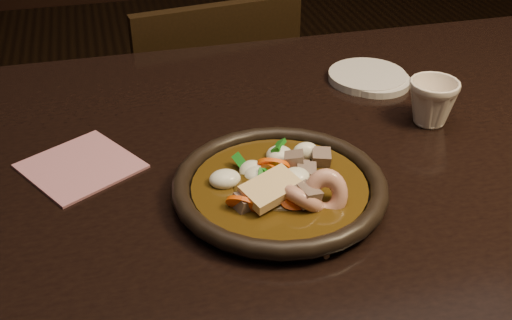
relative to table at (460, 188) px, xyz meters
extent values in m
cube|color=black|center=(0.00, 0.00, 0.06)|extent=(1.60, 0.90, 0.04)
cylinder|color=black|center=(-0.72, 0.37, -0.32)|extent=(0.06, 0.06, 0.71)
cube|color=black|center=(-0.28, 0.70, -0.29)|extent=(0.43, 0.43, 0.04)
cylinder|color=black|center=(-0.16, 0.88, -0.49)|extent=(0.03, 0.03, 0.37)
cylinder|color=black|center=(-0.11, 0.57, -0.49)|extent=(0.03, 0.03, 0.37)
cylinder|color=black|center=(-0.46, 0.83, -0.49)|extent=(0.03, 0.03, 0.37)
cylinder|color=black|center=(-0.41, 0.53, -0.49)|extent=(0.03, 0.03, 0.37)
cube|color=black|center=(-0.26, 0.53, -0.07)|extent=(0.36, 0.08, 0.40)
cylinder|color=black|center=(-0.30, -0.05, 0.08)|extent=(0.25, 0.25, 0.01)
torus|color=black|center=(-0.30, -0.05, 0.09)|extent=(0.27, 0.27, 0.02)
cylinder|color=#3C290B|center=(-0.30, -0.05, 0.09)|extent=(0.22, 0.22, 0.01)
ellipsoid|color=#3C290B|center=(-0.30, -0.05, 0.09)|extent=(0.12, 0.12, 0.03)
torus|color=#DEA78C|center=(-0.28, -0.10, 0.10)|extent=(0.07, 0.07, 0.05)
torus|color=#DEA78C|center=(-0.26, -0.10, 0.11)|extent=(0.06, 0.05, 0.06)
cube|color=#7F685C|center=(-0.28, -0.10, 0.11)|extent=(0.04, 0.04, 0.03)
cube|color=#7F685C|center=(-0.35, -0.09, 0.10)|extent=(0.03, 0.03, 0.03)
cube|color=#7F685C|center=(-0.27, -0.04, 0.10)|extent=(0.03, 0.04, 0.03)
cube|color=#7F685C|center=(-0.27, -0.03, 0.11)|extent=(0.03, 0.03, 0.03)
cube|color=#7F685C|center=(-0.28, -0.10, 0.11)|extent=(0.03, 0.03, 0.03)
cube|color=#7F685C|center=(-0.26, -0.05, 0.10)|extent=(0.03, 0.03, 0.03)
cube|color=#7F685C|center=(-0.23, -0.02, 0.10)|extent=(0.03, 0.03, 0.03)
cylinder|color=#ED4D07|center=(-0.33, -0.08, 0.10)|extent=(0.03, 0.05, 0.04)
cylinder|color=#ED4D07|center=(-0.30, -0.03, 0.11)|extent=(0.05, 0.04, 0.04)
cylinder|color=#ED4D07|center=(-0.29, -0.10, 0.10)|extent=(0.04, 0.04, 0.03)
cylinder|color=#ED4D07|center=(-0.31, -0.05, 0.11)|extent=(0.03, 0.05, 0.04)
cylinder|color=#ED4D07|center=(-0.36, -0.09, 0.10)|extent=(0.05, 0.04, 0.04)
cylinder|color=#ED4D07|center=(-0.29, -0.06, 0.10)|extent=(0.05, 0.04, 0.04)
cube|color=#157116|center=(-0.27, -0.04, 0.10)|extent=(0.02, 0.04, 0.03)
cube|color=#157116|center=(-0.30, -0.04, 0.11)|extent=(0.04, 0.02, 0.02)
cube|color=#157116|center=(-0.28, 0.02, 0.11)|extent=(0.03, 0.04, 0.02)
cube|color=#157116|center=(-0.32, -0.06, 0.10)|extent=(0.03, 0.04, 0.02)
cube|color=#157116|center=(-0.34, -0.01, 0.10)|extent=(0.03, 0.04, 0.02)
cube|color=#157116|center=(-0.30, -0.05, 0.10)|extent=(0.03, 0.04, 0.01)
ellipsoid|color=white|center=(-0.28, 0.01, 0.10)|extent=(0.04, 0.04, 0.03)
ellipsoid|color=white|center=(-0.25, 0.00, 0.11)|extent=(0.03, 0.02, 0.03)
ellipsoid|color=white|center=(-0.32, -0.04, 0.10)|extent=(0.03, 0.04, 0.02)
ellipsoid|color=white|center=(-0.33, -0.02, 0.10)|extent=(0.03, 0.04, 0.03)
ellipsoid|color=white|center=(-0.36, -0.03, 0.10)|extent=(0.04, 0.03, 0.02)
ellipsoid|color=white|center=(-0.28, -0.06, 0.11)|extent=(0.03, 0.03, 0.02)
cube|color=#FFDA98|center=(-0.32, -0.08, 0.11)|extent=(0.08, 0.07, 0.03)
cylinder|color=beige|center=(-0.06, 0.23, 0.08)|extent=(0.13, 0.13, 0.01)
cylinder|color=beige|center=(-0.05, 0.22, 0.08)|extent=(0.12, 0.12, 0.01)
imported|color=silver|center=(-0.03, 0.07, 0.11)|extent=(0.08, 0.08, 0.07)
cylinder|color=#A17A5C|center=(-0.29, -0.07, 0.08)|extent=(0.03, 0.23, 0.01)
cylinder|color=#A17A5C|center=(-0.30, -0.05, 0.08)|extent=(0.03, 0.23, 0.01)
cube|color=#B6707D|center=(-0.54, 0.08, 0.08)|extent=(0.18, 0.18, 0.00)
camera|label=1|loc=(-0.49, -0.69, 0.56)|focal=45.00mm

